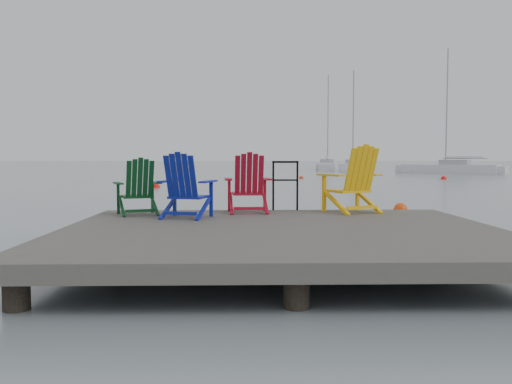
{
  "coord_description": "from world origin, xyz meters",
  "views": [
    {
      "loc": [
        -0.52,
        -7.38,
        1.47
      ],
      "look_at": [
        -0.29,
        2.18,
        0.85
      ],
      "focal_mm": 38.0,
      "sensor_mm": 36.0,
      "label": 1
    }
  ],
  "objects_px": {
    "chair_green": "(138,187)",
    "buoy_b": "(156,188)",
    "handrail": "(285,181)",
    "chair_red": "(248,183)",
    "sailboat_near": "(353,168)",
    "sailboat_mid": "(327,167)",
    "sailboat_far": "(450,169)",
    "buoy_c": "(444,179)",
    "chair_blue": "(185,186)",
    "buoy_a": "(400,210)",
    "chair_yellow": "(353,180)",
    "buoy_d": "(301,178)"
  },
  "relations": [
    {
      "from": "chair_yellow",
      "to": "buoy_b",
      "type": "bearing_deg",
      "value": 86.1
    },
    {
      "from": "sailboat_far",
      "to": "buoy_c",
      "type": "bearing_deg",
      "value": -165.99
    },
    {
      "from": "handrail",
      "to": "sailboat_far",
      "type": "distance_m",
      "value": 42.09
    },
    {
      "from": "chair_yellow",
      "to": "buoy_d",
      "type": "height_order",
      "value": "chair_yellow"
    },
    {
      "from": "handrail",
      "to": "buoy_a",
      "type": "height_order",
      "value": "handrail"
    },
    {
      "from": "sailboat_far",
      "to": "buoy_c",
      "type": "distance_m",
      "value": 13.27
    },
    {
      "from": "chair_blue",
      "to": "buoy_d",
      "type": "relative_size",
      "value": 3.13
    },
    {
      "from": "sailboat_far",
      "to": "buoy_b",
      "type": "xyz_separation_m",
      "value": [
        -22.75,
        -21.83,
        -0.36
      ]
    },
    {
      "from": "chair_green",
      "to": "sailboat_near",
      "type": "xyz_separation_m",
      "value": [
        12.79,
        44.85,
        -0.61
      ]
    },
    {
      "from": "chair_green",
      "to": "chair_yellow",
      "type": "xyz_separation_m",
      "value": [
        3.67,
        0.27,
        0.11
      ]
    },
    {
      "from": "handrail",
      "to": "buoy_a",
      "type": "distance_m",
      "value": 6.38
    },
    {
      "from": "sailboat_far",
      "to": "buoy_b",
      "type": "bearing_deg",
      "value": 170.74
    },
    {
      "from": "buoy_b",
      "to": "buoy_a",
      "type": "bearing_deg",
      "value": -52.38
    },
    {
      "from": "sailboat_mid",
      "to": "buoy_b",
      "type": "xyz_separation_m",
      "value": [
        -14.05,
        -36.99,
        -0.36
      ]
    },
    {
      "from": "chair_green",
      "to": "buoy_d",
      "type": "distance_m",
      "value": 28.66
    },
    {
      "from": "buoy_d",
      "to": "sailboat_far",
      "type": "bearing_deg",
      "value": 36.71
    },
    {
      "from": "chair_green",
      "to": "chair_red",
      "type": "relative_size",
      "value": 0.91
    },
    {
      "from": "buoy_a",
      "to": "buoy_c",
      "type": "distance_m",
      "value": 22.63
    },
    {
      "from": "handrail",
      "to": "sailboat_near",
      "type": "bearing_deg",
      "value": 76.89
    },
    {
      "from": "handrail",
      "to": "chair_blue",
      "type": "xyz_separation_m",
      "value": [
        -1.68,
        -1.26,
        -0.03
      ]
    },
    {
      "from": "sailboat_near",
      "to": "buoy_c",
      "type": "xyz_separation_m",
      "value": [
        2.35,
        -18.17,
        -0.36
      ]
    },
    {
      "from": "chair_green",
      "to": "sailboat_near",
      "type": "relative_size",
      "value": 0.09
    },
    {
      "from": "handrail",
      "to": "chair_red",
      "type": "xyz_separation_m",
      "value": [
        -0.68,
        -0.48,
        -0.03
      ]
    },
    {
      "from": "sailboat_near",
      "to": "buoy_b",
      "type": "distance_m",
      "value": 31.68
    },
    {
      "from": "sailboat_mid",
      "to": "chair_green",
      "type": "bearing_deg",
      "value": -90.38
    },
    {
      "from": "sailboat_near",
      "to": "sailboat_mid",
      "type": "xyz_separation_m",
      "value": [
        -1.18,
        9.21,
        -0.0
      ]
    },
    {
      "from": "chair_yellow",
      "to": "buoy_a",
      "type": "relative_size",
      "value": 3.02
    },
    {
      "from": "handrail",
      "to": "chair_red",
      "type": "distance_m",
      "value": 0.83
    },
    {
      "from": "chair_green",
      "to": "sailboat_mid",
      "type": "height_order",
      "value": "sailboat_mid"
    },
    {
      "from": "chair_red",
      "to": "buoy_a",
      "type": "relative_size",
      "value": 2.68
    },
    {
      "from": "sailboat_mid",
      "to": "sailboat_far",
      "type": "relative_size",
      "value": 0.99
    },
    {
      "from": "buoy_a",
      "to": "sailboat_far",
      "type": "bearing_deg",
      "value": 66.8
    },
    {
      "from": "chair_red",
      "to": "buoy_c",
      "type": "xyz_separation_m",
      "value": [
        13.29,
        26.4,
        -1.01
      ]
    },
    {
      "from": "buoy_a",
      "to": "chair_red",
      "type": "bearing_deg",
      "value": -127.45
    },
    {
      "from": "handrail",
      "to": "chair_red",
      "type": "relative_size",
      "value": 0.89
    },
    {
      "from": "chair_green",
      "to": "buoy_b",
      "type": "xyz_separation_m",
      "value": [
        -2.45,
        17.07,
        -0.97
      ]
    },
    {
      "from": "chair_red",
      "to": "sailboat_far",
      "type": "height_order",
      "value": "sailboat_far"
    },
    {
      "from": "sailboat_mid",
      "to": "buoy_a",
      "type": "relative_size",
      "value": 29.8
    },
    {
      "from": "handrail",
      "to": "chair_blue",
      "type": "bearing_deg",
      "value": -143.14
    },
    {
      "from": "buoy_a",
      "to": "buoy_d",
      "type": "bearing_deg",
      "value": 91.03
    },
    {
      "from": "sailboat_near",
      "to": "sailboat_mid",
      "type": "distance_m",
      "value": 9.29
    },
    {
      "from": "handrail",
      "to": "chair_green",
      "type": "xyz_separation_m",
      "value": [
        -2.52,
        -0.76,
        -0.07
      ]
    },
    {
      "from": "sailboat_far",
      "to": "buoy_a",
      "type": "distance_m",
      "value": 35.9
    },
    {
      "from": "chair_red",
      "to": "chair_green",
      "type": "bearing_deg",
      "value": -175.08
    },
    {
      "from": "chair_blue",
      "to": "chair_yellow",
      "type": "height_order",
      "value": "chair_yellow"
    },
    {
      "from": "sailboat_mid",
      "to": "sailboat_near",
      "type": "bearing_deg",
      "value": -70.95
    },
    {
      "from": "chair_red",
      "to": "buoy_c",
      "type": "bearing_deg",
      "value": 59.68
    },
    {
      "from": "chair_green",
      "to": "buoy_d",
      "type": "bearing_deg",
      "value": 58.22
    },
    {
      "from": "sailboat_near",
      "to": "buoy_c",
      "type": "relative_size",
      "value": 25.81
    },
    {
      "from": "handrail",
      "to": "buoy_c",
      "type": "xyz_separation_m",
      "value": [
        12.61,
        25.92,
        -1.04
      ]
    }
  ]
}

